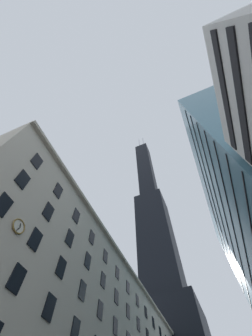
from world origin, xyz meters
TOP-DOWN VIEW (x-y plane):
  - dark_skyscraper at (-13.42, 71.79)m, footprint 22.65×22.65m

SIDE VIEW (x-z plane):
  - dark_skyscraper at x=-13.42m, z-range -41.52..159.05m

